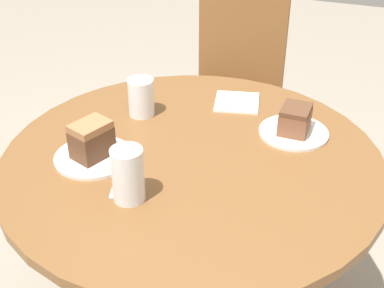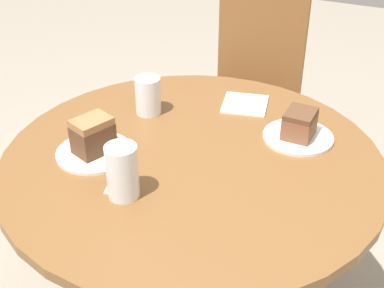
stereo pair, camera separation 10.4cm
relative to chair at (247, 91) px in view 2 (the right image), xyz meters
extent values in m
cylinder|color=brown|center=(0.15, -0.92, -0.13)|extent=(0.12, 0.12, 0.68)
cylinder|color=brown|center=(0.15, -0.92, 0.23)|extent=(1.08, 1.08, 0.03)
cylinder|color=brown|center=(-0.21, -0.27, -0.28)|extent=(0.04, 0.04, 0.42)
cylinder|color=brown|center=(0.18, -0.29, -0.28)|extent=(0.04, 0.04, 0.42)
cylinder|color=brown|center=(-0.19, 0.13, -0.28)|extent=(0.04, 0.04, 0.42)
cylinder|color=brown|center=(0.20, 0.11, -0.28)|extent=(0.04, 0.04, 0.42)
cube|color=#47281E|center=(0.00, -0.08, -0.06)|extent=(0.46, 0.47, 0.03)
cube|color=brown|center=(0.01, 0.13, 0.21)|extent=(0.41, 0.04, 0.52)
cylinder|color=silver|center=(-0.11, -1.03, 0.25)|extent=(0.22, 0.22, 0.01)
cylinder|color=silver|center=(0.40, -0.70, 0.25)|extent=(0.21, 0.21, 0.01)
cube|color=brown|center=(-0.11, -1.03, 0.30)|extent=(0.11, 0.13, 0.08)
cube|color=#9E6B42|center=(-0.11, -1.03, 0.35)|extent=(0.11, 0.13, 0.02)
cube|color=brown|center=(0.40, -0.70, 0.29)|extent=(0.09, 0.10, 0.06)
cube|color=brown|center=(0.40, -0.70, 0.33)|extent=(0.08, 0.10, 0.02)
cylinder|color=silver|center=(-0.08, -0.75, 0.28)|extent=(0.07, 0.07, 0.08)
cylinder|color=white|center=(-0.08, -0.75, 0.30)|extent=(0.08, 0.08, 0.12)
cylinder|color=silver|center=(0.07, -1.16, 0.29)|extent=(0.07, 0.07, 0.09)
cylinder|color=white|center=(0.07, -1.16, 0.32)|extent=(0.08, 0.08, 0.14)
cube|color=white|center=(0.18, -0.57, 0.25)|extent=(0.17, 0.17, 0.01)
cube|color=silver|center=(0.01, -1.10, 0.25)|extent=(0.06, 0.16, 0.00)
camera|label=1|loc=(0.58, -2.11, 1.08)|focal=50.00mm
camera|label=2|loc=(0.68, -2.07, 1.08)|focal=50.00mm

